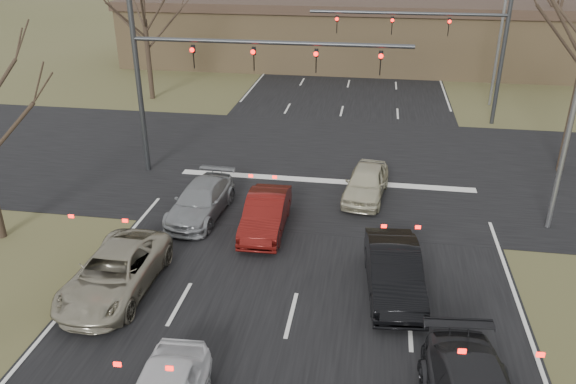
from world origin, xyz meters
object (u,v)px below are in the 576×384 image
(mast_arm_near, at_px, (208,67))
(mast_arm_far, at_px, (453,36))
(building, at_px, (379,33))
(car_silver_ahead, at_px, (366,183))
(streetlight_right_far, at_px, (500,17))
(car_black_hatch, at_px, (394,271))
(car_red_ahead, at_px, (266,214))
(streetlight_right_near, at_px, (573,86))
(car_grey_ahead, at_px, (201,201))
(car_silver_suv, at_px, (115,273))

(mast_arm_near, bearing_deg, mast_arm_far, 41.22)
(building, distance_m, car_silver_ahead, 26.47)
(streetlight_right_far, distance_m, car_black_hatch, 23.62)
(mast_arm_near, relative_size, mast_arm_far, 1.09)
(car_red_ahead, bearing_deg, streetlight_right_near, 8.68)
(building, bearing_deg, car_silver_ahead, -90.20)
(mast_arm_far, bearing_deg, car_grey_ahead, -127.30)
(building, relative_size, car_silver_ahead, 10.48)
(building, distance_m, mast_arm_near, 26.14)
(car_silver_suv, height_order, car_silver_ahead, car_silver_ahead)
(mast_arm_near, relative_size, car_red_ahead, 2.87)
(mast_arm_near, bearing_deg, building, 73.87)
(streetlight_right_far, xyz_separation_m, car_silver_ahead, (-7.41, -15.40, -4.90))
(car_silver_suv, distance_m, car_silver_ahead, 11.21)
(building, bearing_deg, streetlight_right_far, -56.35)
(car_black_hatch, relative_size, car_grey_ahead, 1.02)
(car_grey_ahead, bearing_deg, car_silver_ahead, 26.65)
(streetlight_right_far, xyz_separation_m, car_black_hatch, (-6.32, -22.24, -4.84))
(mast_arm_far, distance_m, streetlight_right_near, 13.28)
(mast_arm_near, distance_m, car_silver_suv, 10.59)
(building, height_order, streetlight_right_far, streetlight_right_far)
(car_silver_suv, bearing_deg, car_red_ahead, 50.52)
(streetlight_right_far, xyz_separation_m, car_silver_suv, (-15.02, -23.63, -4.90))
(streetlight_right_far, height_order, car_silver_suv, streetlight_right_far)
(streetlight_right_near, distance_m, car_silver_suv, 16.70)
(building, distance_m, car_black_hatch, 33.31)
(streetlight_right_near, distance_m, car_red_ahead, 11.83)
(streetlight_right_near, relative_size, car_silver_suv, 2.02)
(car_black_hatch, xyz_separation_m, car_red_ahead, (-4.77, 3.33, -0.05))
(car_silver_suv, bearing_deg, car_grey_ahead, 78.79)
(mast_arm_far, distance_m, car_grey_ahead, 18.29)
(building, relative_size, streetlight_right_far, 4.24)
(building, relative_size, car_red_ahead, 10.05)
(car_black_hatch, bearing_deg, car_red_ahead, 139.62)
(mast_arm_near, distance_m, streetlight_right_near, 14.38)
(car_silver_suv, bearing_deg, streetlight_right_far, 57.89)
(mast_arm_near, height_order, car_grey_ahead, mast_arm_near)
(car_black_hatch, xyz_separation_m, car_grey_ahead, (-7.58, 4.11, -0.10))
(streetlight_right_far, distance_m, car_red_ahead, 22.47)
(mast_arm_near, bearing_deg, car_grey_ahead, -81.03)
(building, relative_size, car_grey_ahead, 9.48)
(streetlight_right_far, bearing_deg, streetlight_right_near, -91.68)
(mast_arm_far, height_order, car_grey_ahead, mast_arm_far)
(car_silver_ahead, bearing_deg, mast_arm_near, 176.06)
(car_red_ahead, bearing_deg, car_black_hatch, -36.45)
(car_silver_suv, xyz_separation_m, car_grey_ahead, (1.12, 5.50, -0.04))
(mast_arm_near, height_order, streetlight_right_far, streetlight_right_far)
(building, height_order, mast_arm_far, mast_arm_far)
(streetlight_right_near, bearing_deg, building, 103.69)
(building, bearing_deg, mast_arm_far, -74.42)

